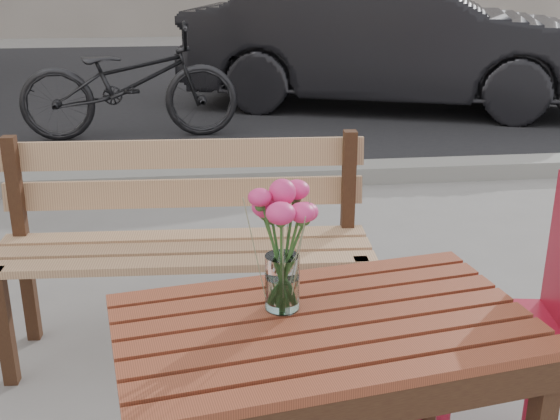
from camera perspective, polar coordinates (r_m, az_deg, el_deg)
The scene contains 7 objects.
street at distance 7.02m, azimuth -5.36°, elevation 7.50°, with size 30.00×8.12×0.12m.
main_table at distance 1.91m, azimuth 3.58°, elevation -11.78°, with size 1.17×0.80×0.67m.
main_bench at distance 2.83m, azimuth -7.76°, elevation -0.88°, with size 1.49×0.51×0.91m.
red_chair at distance 2.22m, azimuth 19.82°, elevation -8.46°, with size 0.53×0.53×0.94m.
main_vase at distance 1.81m, azimuth 0.18°, elevation -1.66°, with size 0.20×0.20×0.36m.
parked_car at distance 7.62m, azimuth 9.10°, elevation 13.51°, with size 1.49×4.28×1.41m, color black.
bicycle at distance 6.37m, azimuth -12.17°, elevation 10.11°, with size 0.66×1.89×0.99m, color black.
Camera 1 is at (-0.14, -1.78, 1.57)m, focal length 45.00 mm.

